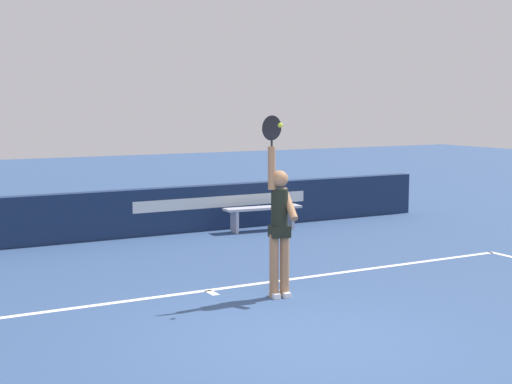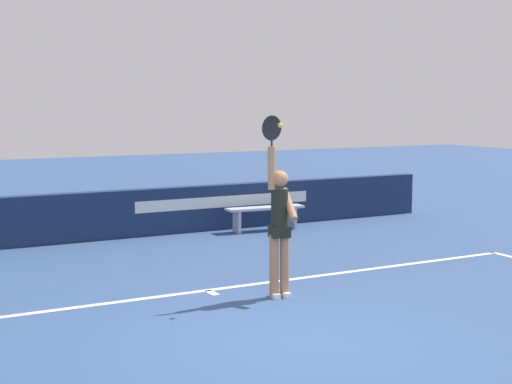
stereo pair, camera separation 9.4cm
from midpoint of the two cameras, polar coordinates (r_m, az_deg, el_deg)
The scene contains 6 objects.
ground_plane at distance 8.69m, azimuth 3.84°, elevation -11.16°, with size 60.00×60.00×0.00m, color navy.
court_lines at distance 8.44m, azimuth 4.98°, elevation -11.69°, with size 11.45×5.90×0.00m.
back_wall at distance 15.06m, azimuth -11.04°, elevation -1.73°, with size 15.22×0.29×0.95m.
tennis_player at distance 10.28m, azimuth 2.05°, elevation -2.30°, with size 0.47×0.47×2.53m.
tennis_ball at distance 9.94m, azimuth 2.12°, elevation 5.11°, with size 0.07×0.07×0.07m.
courtside_bench_near at distance 15.76m, azimuth 0.87°, elevation -1.55°, with size 1.72×0.49×0.51m.
Camera 2 is at (-4.39, -7.00, 2.67)m, focal length 52.49 mm.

